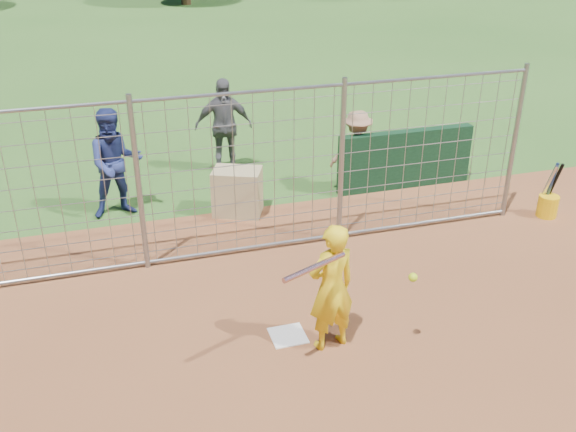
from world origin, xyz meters
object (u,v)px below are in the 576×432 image
object	(u,v)px
bystander_b	(223,126)
bucket_with_bats	(548,203)
batter	(332,288)
bystander_c	(357,151)
bystander_a	(116,163)
equipment_bin	(237,192)

from	to	relation	value
bystander_b	bucket_with_bats	xyz separation A→B (m)	(4.84, -3.54, -0.69)
batter	bystander_b	bearing A→B (deg)	-100.20
batter	bystander_c	bearing A→B (deg)	-126.76
bystander_b	batter	bearing A→B (deg)	-83.97
bystander_a	bystander_b	xyz separation A→B (m)	(2.10, 1.37, 0.01)
bystander_a	bucket_with_bats	distance (m)	7.30
batter	bucket_with_bats	world-z (taller)	batter
bystander_a	bucket_with_bats	xyz separation A→B (m)	(6.94, -2.17, -0.69)
batter	equipment_bin	bearing A→B (deg)	-97.23
bystander_c	bucket_with_bats	bearing A→B (deg)	145.47
batter	bucket_with_bats	bearing A→B (deg)	-165.61
equipment_bin	bucket_with_bats	size ratio (longest dim) A/B	0.82
bystander_c	equipment_bin	distance (m)	2.38
bystander_c	batter	bearing A→B (deg)	66.57
bystander_a	bystander_b	size ratio (longest dim) A/B	0.99
bystander_c	bucket_with_bats	xyz separation A→B (m)	(2.69, -2.02, -0.51)
batter	equipment_bin	xyz separation A→B (m)	(-0.26, 3.89, -0.42)
batter	bystander_a	world-z (taller)	bystander_a
bystander_a	equipment_bin	world-z (taller)	bystander_a
bystander_a	bystander_b	world-z (taller)	bystander_b
batter	bystander_b	size ratio (longest dim) A/B	0.87
bystander_b	bystander_c	distance (m)	2.64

